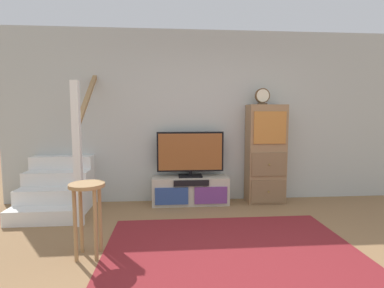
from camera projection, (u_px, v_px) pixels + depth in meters
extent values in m
plane|color=olive|center=(246.00, 283.00, 2.44)|extent=(20.00, 20.00, 0.00)
cube|color=#B2B7B2|center=(208.00, 117.00, 4.74)|extent=(6.40, 0.12, 2.70)
cube|color=maroon|center=(231.00, 249.00, 3.03)|extent=(2.60, 1.80, 0.01)
cube|color=#BCB29E|center=(190.00, 190.00, 4.57)|extent=(1.18, 0.36, 0.43)
cube|color=#2D4784|center=(172.00, 196.00, 4.36)|extent=(0.49, 0.02, 0.26)
cube|color=#70387F|center=(211.00, 195.00, 4.41)|extent=(0.49, 0.02, 0.26)
cube|color=black|center=(191.00, 183.00, 4.37)|extent=(0.53, 0.02, 0.09)
cube|color=black|center=(190.00, 176.00, 4.57)|extent=(0.36, 0.22, 0.02)
cylinder|color=black|center=(190.00, 173.00, 4.57)|extent=(0.05, 0.05, 0.06)
cube|color=black|center=(190.00, 152.00, 4.53)|extent=(1.03, 0.05, 0.61)
cube|color=brown|center=(190.00, 152.00, 4.50)|extent=(0.98, 0.01, 0.56)
cube|color=#93704C|center=(265.00, 154.00, 4.62)|extent=(0.58, 0.34, 1.54)
cube|color=brown|center=(268.00, 192.00, 4.50)|extent=(0.53, 0.02, 0.36)
sphere|color=olive|center=(269.00, 192.00, 4.48)|extent=(0.03, 0.03, 0.03)
cube|color=brown|center=(269.00, 164.00, 4.46)|extent=(0.53, 0.02, 0.36)
sphere|color=olive|center=(269.00, 165.00, 4.44)|extent=(0.03, 0.03, 0.03)
cube|color=#BC7533|center=(270.00, 128.00, 4.40)|extent=(0.49, 0.02, 0.49)
cube|color=#4C3823|center=(262.00, 104.00, 4.52)|extent=(0.14, 0.08, 0.02)
cylinder|color=brown|center=(262.00, 96.00, 4.50)|extent=(0.23, 0.04, 0.23)
cylinder|color=beige|center=(263.00, 96.00, 4.48)|extent=(0.19, 0.01, 0.19)
cube|color=white|center=(43.00, 216.00, 3.77)|extent=(0.90, 0.26, 0.19)
cube|color=white|center=(51.00, 203.00, 4.02)|extent=(0.90, 0.26, 0.38)
cube|color=white|center=(58.00, 191.00, 4.26)|extent=(0.90, 0.26, 0.57)
cube|color=white|center=(64.00, 180.00, 4.51)|extent=(0.90, 0.26, 0.76)
cube|color=white|center=(69.00, 171.00, 4.76)|extent=(0.90, 0.26, 0.95)
cube|color=white|center=(77.00, 155.00, 3.60)|extent=(0.09, 0.09, 1.80)
cube|color=#9E7547|center=(89.00, 93.00, 4.16)|extent=(0.06, 1.33, 0.99)
cylinder|color=#A37A4C|center=(75.00, 226.00, 2.76)|extent=(0.04, 0.04, 0.70)
cylinder|color=#A37A4C|center=(95.00, 225.00, 2.78)|extent=(0.04, 0.04, 0.70)
cylinder|color=#A37A4C|center=(81.00, 219.00, 2.95)|extent=(0.04, 0.04, 0.70)
cylinder|color=#A37A4C|center=(100.00, 218.00, 2.96)|extent=(0.04, 0.04, 0.70)
cylinder|color=#A37A4C|center=(87.00, 185.00, 2.82)|extent=(0.34, 0.34, 0.03)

